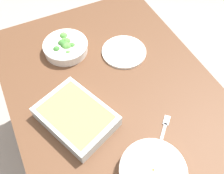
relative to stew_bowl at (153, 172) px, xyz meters
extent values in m
plane|color=#9E9389|center=(0.41, -0.04, -0.77)|extent=(6.00, 6.00, 0.00)
cube|color=brown|center=(0.41, -0.04, -0.05)|extent=(1.20, 0.90, 0.04)
cylinder|color=brown|center=(0.95, -0.43, -0.42)|extent=(0.06, 0.06, 0.70)
cylinder|color=brown|center=(0.95, 0.35, -0.42)|extent=(0.06, 0.06, 0.70)
cylinder|color=white|center=(0.00, 0.00, 0.00)|extent=(0.23, 0.23, 0.05)
torus|color=white|center=(0.00, 0.00, 0.02)|extent=(0.24, 0.24, 0.01)
cylinder|color=olive|center=(0.00, 0.00, 0.00)|extent=(0.19, 0.19, 0.03)
sphere|color=olive|center=(0.00, 0.00, 0.02)|extent=(0.02, 0.02, 0.02)
cylinder|color=white|center=(0.72, 0.07, -0.01)|extent=(0.21, 0.21, 0.05)
torus|color=white|center=(0.72, 0.07, 0.01)|extent=(0.22, 0.22, 0.01)
cylinder|color=#8CB272|center=(0.72, 0.07, 0.00)|extent=(0.17, 0.17, 0.02)
sphere|color=#3D7A33|center=(0.73, 0.08, 0.02)|extent=(0.04, 0.04, 0.04)
sphere|color=#569E42|center=(0.70, 0.07, 0.02)|extent=(0.04, 0.04, 0.04)
sphere|color=#569E42|center=(0.77, 0.05, 0.02)|extent=(0.04, 0.04, 0.04)
sphere|color=#569E42|center=(0.74, 0.06, 0.01)|extent=(0.03, 0.03, 0.03)
sphere|color=#478C38|center=(0.69, 0.04, 0.01)|extent=(0.02, 0.02, 0.02)
sphere|color=#3D7A33|center=(0.70, 0.07, 0.02)|extent=(0.04, 0.04, 0.04)
sphere|color=#569E42|center=(0.69, 0.06, 0.02)|extent=(0.04, 0.04, 0.04)
sphere|color=#569E42|center=(0.70, 0.05, 0.01)|extent=(0.02, 0.02, 0.02)
sphere|color=#3D7A33|center=(0.70, 0.12, 0.01)|extent=(0.03, 0.03, 0.03)
sphere|color=#478C38|center=(0.69, 0.04, 0.01)|extent=(0.03, 0.03, 0.03)
sphere|color=#569E42|center=(0.66, 0.07, 0.01)|extent=(0.02, 0.02, 0.02)
sphere|color=#569E42|center=(0.73, 0.05, 0.02)|extent=(0.04, 0.04, 0.04)
sphere|color=#569E42|center=(0.72, 0.06, 0.01)|extent=(0.03, 0.03, 0.03)
cube|color=silver|center=(0.33, 0.16, 0.00)|extent=(0.36, 0.32, 0.06)
cube|color=#DBAD56|center=(0.33, 0.16, 0.01)|extent=(0.32, 0.28, 0.04)
cylinder|color=white|center=(0.58, -0.19, -0.03)|extent=(0.22, 0.22, 0.01)
cube|color=silver|center=(0.10, -0.11, -0.03)|extent=(0.11, 0.11, 0.01)
cube|color=silver|center=(0.16, -0.17, -0.03)|extent=(0.05, 0.05, 0.01)
camera|label=1|loc=(-0.19, 0.25, 0.91)|focal=41.34mm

